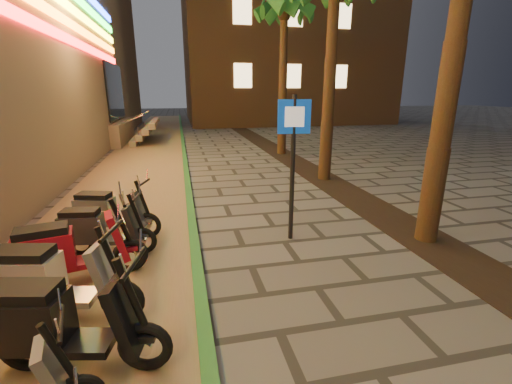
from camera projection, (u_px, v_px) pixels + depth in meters
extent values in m
plane|color=#474442|center=(280.00, 333.00, 4.18)|extent=(120.00, 120.00, 0.00)
cube|color=#8C7251|center=(140.00, 169.00, 13.00)|extent=(3.40, 60.00, 0.01)
cube|color=#286C2C|center=(185.00, 166.00, 13.34)|extent=(0.18, 60.00, 0.10)
cube|color=black|center=(353.00, 196.00, 9.61)|extent=(1.20, 40.00, 0.02)
cube|color=black|center=(115.00, 92.00, 19.32)|extent=(0.08, 5.00, 3.00)
cube|color=gray|center=(82.00, 132.00, 19.51)|extent=(5.00, 6.00, 1.20)
cube|color=#FF1414|center=(15.00, 13.00, 7.60)|extent=(0.06, 26.00, 0.28)
cube|color=gray|center=(138.00, 139.00, 20.26)|extent=(0.35, 5.00, 0.30)
cube|color=gray|center=(143.00, 133.00, 20.25)|extent=(0.35, 5.00, 0.30)
cube|color=gray|center=(149.00, 128.00, 20.24)|extent=(0.35, 5.00, 0.30)
cube|color=gray|center=(155.00, 123.00, 20.23)|extent=(0.35, 5.00, 0.30)
cylinder|color=silver|center=(123.00, 123.00, 18.00)|extent=(2.09, 0.06, 0.81)
cylinder|color=silver|center=(133.00, 117.00, 21.74)|extent=(2.09, 0.06, 0.81)
cube|color=#FFD58C|center=(243.00, 76.00, 26.33)|extent=(1.40, 0.06, 1.80)
cube|color=#FFD58C|center=(292.00, 76.00, 27.16)|extent=(1.40, 0.06, 1.80)
cube|color=#FFD58C|center=(339.00, 77.00, 27.99)|extent=(1.40, 0.06, 1.80)
cube|color=#FFD58C|center=(242.00, 11.00, 25.05)|extent=(1.40, 0.06, 1.80)
cube|color=#FFD58C|center=(294.00, 14.00, 25.89)|extent=(1.40, 0.06, 1.80)
cube|color=#FFD58C|center=(343.00, 16.00, 26.72)|extent=(1.40, 0.06, 1.80)
cylinder|color=#472D19|center=(447.00, 98.00, 6.03)|extent=(0.40, 0.40, 5.45)
cylinder|color=#472D19|center=(329.00, 91.00, 10.68)|extent=(0.40, 0.40, 5.70)
cylinder|color=#472D19|center=(283.00, 88.00, 15.33)|extent=(0.40, 0.40, 5.95)
sphere|color=#472D19|center=(284.00, 15.00, 14.48)|extent=(0.56, 0.56, 0.56)
cone|color=#1E5219|center=(304.00, 4.00, 14.54)|extent=(0.60, 1.93, 1.52)
cone|color=#1E5219|center=(295.00, 7.00, 15.03)|extent=(1.70, 1.86, 1.52)
cone|color=#1E5219|center=(282.00, 8.00, 15.21)|extent=(2.00, 0.93, 1.52)
cone|color=#1E5219|center=(270.00, 7.00, 14.98)|extent=(1.97, 1.48, 1.52)
cone|color=#1E5219|center=(264.00, 4.00, 14.47)|extent=(1.22, 2.02, 1.52)
cone|color=#1E5219|center=(267.00, 0.00, 13.90)|extent=(1.22, 2.02, 1.52)
cone|color=#1E5219|center=(305.00, 0.00, 13.96)|extent=(1.70, 1.86, 1.52)
cylinder|color=black|center=(292.00, 170.00, 6.49)|extent=(0.09, 0.09, 2.78)
cube|color=#0D40AB|center=(294.00, 117.00, 6.19)|extent=(0.61, 0.08, 0.61)
cube|color=white|center=(295.00, 117.00, 6.16)|extent=(0.36, 0.05, 0.36)
cube|color=#AEADB6|center=(55.00, 376.00, 2.86)|extent=(0.33, 0.41, 0.64)
cylinder|color=black|center=(60.00, 355.00, 2.84)|extent=(0.26, 0.12, 0.68)
cylinder|color=black|center=(61.00, 323.00, 2.77)|extent=(0.17, 0.52, 0.04)
torus|color=black|center=(25.00, 347.00, 3.54)|extent=(0.59, 0.23, 0.58)
cylinder|color=silver|center=(25.00, 347.00, 3.54)|extent=(0.18, 0.14, 0.16)
torus|color=black|center=(145.00, 346.00, 3.55)|extent=(0.59, 0.23, 0.58)
cylinder|color=silver|center=(145.00, 346.00, 3.55)|extent=(0.18, 0.14, 0.16)
cube|color=black|center=(83.00, 343.00, 3.53)|extent=(0.68, 0.50, 0.09)
cube|color=black|center=(27.00, 320.00, 3.45)|extent=(0.85, 0.58, 0.56)
cube|color=black|center=(21.00, 292.00, 3.36)|extent=(0.75, 0.49, 0.13)
cube|color=black|center=(126.00, 315.00, 3.44)|extent=(0.38, 0.50, 0.78)
cylinder|color=black|center=(132.00, 296.00, 3.38)|extent=(0.32, 0.14, 0.83)
cylinder|color=black|center=(134.00, 263.00, 3.28)|extent=(0.18, 0.64, 0.05)
cube|color=black|center=(144.00, 336.00, 3.51)|extent=(0.27, 0.20, 0.07)
torus|color=black|center=(24.00, 300.00, 4.33)|extent=(0.59, 0.23, 0.58)
cylinder|color=silver|center=(24.00, 300.00, 4.33)|extent=(0.18, 0.14, 0.16)
torus|color=black|center=(122.00, 300.00, 4.34)|extent=(0.59, 0.23, 0.58)
cylinder|color=silver|center=(122.00, 300.00, 4.34)|extent=(0.18, 0.14, 0.16)
cube|color=silver|center=(72.00, 297.00, 4.32)|extent=(0.68, 0.50, 0.09)
cube|color=silver|center=(26.00, 278.00, 4.24)|extent=(0.85, 0.58, 0.56)
cube|color=black|center=(21.00, 254.00, 4.15)|extent=(0.75, 0.49, 0.13)
cube|color=silver|center=(106.00, 274.00, 4.23)|extent=(0.38, 0.50, 0.78)
cylinder|color=black|center=(111.00, 257.00, 4.17)|extent=(0.31, 0.14, 0.82)
cylinder|color=black|center=(112.00, 230.00, 4.07)|extent=(0.19, 0.64, 0.05)
cube|color=silver|center=(121.00, 291.00, 4.30)|extent=(0.27, 0.20, 0.07)
torus|color=black|center=(42.00, 273.00, 5.00)|extent=(0.58, 0.24, 0.57)
cylinder|color=silver|center=(42.00, 273.00, 5.00)|extent=(0.18, 0.14, 0.15)
torus|color=black|center=(130.00, 256.00, 5.52)|extent=(0.58, 0.24, 0.57)
cylinder|color=silver|center=(130.00, 256.00, 5.52)|extent=(0.18, 0.14, 0.15)
cube|color=maroon|center=(87.00, 261.00, 5.24)|extent=(0.67, 0.51, 0.09)
cube|color=maroon|center=(45.00, 252.00, 4.95)|extent=(0.84, 0.59, 0.55)
cube|color=black|center=(41.00, 232.00, 4.86)|extent=(0.74, 0.50, 0.13)
cube|color=maroon|center=(117.00, 236.00, 5.35)|extent=(0.39, 0.50, 0.77)
cylinder|color=black|center=(121.00, 222.00, 5.32)|extent=(0.31, 0.15, 0.81)
cylinder|color=black|center=(122.00, 200.00, 5.25)|extent=(0.20, 0.63, 0.05)
cube|color=maroon|center=(129.00, 248.00, 5.49)|extent=(0.27, 0.21, 0.07)
torus|color=black|center=(80.00, 243.00, 6.06)|extent=(0.51, 0.16, 0.51)
cylinder|color=silver|center=(80.00, 243.00, 6.06)|extent=(0.15, 0.11, 0.14)
torus|color=black|center=(143.00, 241.00, 6.15)|extent=(0.51, 0.16, 0.51)
cylinder|color=silver|center=(143.00, 241.00, 6.15)|extent=(0.15, 0.11, 0.14)
cube|color=#242729|center=(111.00, 240.00, 6.09)|extent=(0.57, 0.40, 0.08)
cube|color=#242729|center=(82.00, 228.00, 5.98)|extent=(0.72, 0.46, 0.49)
cube|color=black|center=(80.00, 213.00, 5.90)|extent=(0.64, 0.39, 0.12)
cube|color=#242729|center=(133.00, 224.00, 6.04)|extent=(0.31, 0.42, 0.69)
cylinder|color=black|center=(136.00, 213.00, 5.99)|extent=(0.27, 0.10, 0.72)
cylinder|color=black|center=(137.00, 196.00, 5.91)|extent=(0.12, 0.57, 0.04)
cube|color=#242729|center=(142.00, 235.00, 6.12)|extent=(0.23, 0.16, 0.06)
torus|color=black|center=(94.00, 224.00, 6.91)|extent=(0.53, 0.24, 0.53)
cylinder|color=silver|center=(94.00, 224.00, 6.91)|extent=(0.16, 0.14, 0.14)
torus|color=black|center=(148.00, 225.00, 6.85)|extent=(0.53, 0.24, 0.53)
cylinder|color=silver|center=(148.00, 225.00, 6.85)|extent=(0.16, 0.14, 0.14)
cube|color=gray|center=(120.00, 222.00, 6.87)|extent=(0.63, 0.48, 0.08)
cube|color=gray|center=(96.00, 210.00, 6.83)|extent=(0.79, 0.57, 0.51)
cube|color=black|center=(94.00, 196.00, 6.74)|extent=(0.69, 0.48, 0.12)
cube|color=gray|center=(140.00, 209.00, 6.76)|extent=(0.37, 0.46, 0.71)
cylinder|color=black|center=(142.00, 199.00, 6.70)|extent=(0.29, 0.14, 0.75)
cylinder|color=black|center=(143.00, 183.00, 6.60)|extent=(0.20, 0.58, 0.04)
cube|color=gray|center=(148.00, 219.00, 6.81)|extent=(0.25, 0.20, 0.06)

